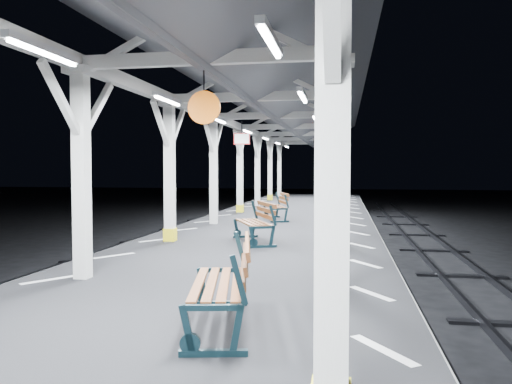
# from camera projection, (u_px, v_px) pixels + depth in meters

# --- Properties ---
(ground) EXTENTS (120.00, 120.00, 0.00)m
(ground) POSITION_uv_depth(u_px,v_px,m) (234.00, 312.00, 9.56)
(ground) COLOR black
(ground) RESTS_ON ground
(platform) EXTENTS (6.00, 50.00, 1.00)m
(platform) POSITION_uv_depth(u_px,v_px,m) (234.00, 286.00, 9.54)
(platform) COLOR black
(platform) RESTS_ON ground
(hazard_stripes_left) EXTENTS (1.00, 48.00, 0.01)m
(hazard_stripes_left) POSITION_uv_depth(u_px,v_px,m) (114.00, 256.00, 9.95)
(hazard_stripes_left) COLOR silver
(hazard_stripes_left) RESTS_ON platform
(hazard_stripes_right) EXTENTS (1.00, 48.00, 0.01)m
(hazard_stripes_right) POSITION_uv_depth(u_px,v_px,m) (365.00, 264.00, 9.09)
(hazard_stripes_right) COLOR silver
(hazard_stripes_right) RESTS_ON platform
(track_left) EXTENTS (2.20, 60.00, 0.16)m
(track_left) POSITION_uv_depth(u_px,v_px,m) (1.00, 296.00, 10.44)
(track_left) COLOR #2D2D33
(track_left) RESTS_ON ground
(canopy) EXTENTS (5.40, 49.00, 4.65)m
(canopy) POSITION_uv_depth(u_px,v_px,m) (233.00, 72.00, 9.34)
(canopy) COLOR silver
(canopy) RESTS_ON platform
(bench_near) EXTENTS (0.99, 1.87, 0.96)m
(bench_near) POSITION_uv_depth(u_px,v_px,m) (228.00, 281.00, 5.43)
(bench_near) COLOR black
(bench_near) RESTS_ON platform
(bench_mid) EXTENTS (1.30, 1.86, 0.95)m
(bench_mid) POSITION_uv_depth(u_px,v_px,m) (258.00, 221.00, 11.77)
(bench_mid) COLOR black
(bench_mid) RESTS_ON platform
(bench_far) EXTENTS (1.10, 1.81, 0.92)m
(bench_far) POSITION_uv_depth(u_px,v_px,m) (278.00, 206.00, 16.98)
(bench_far) COLOR black
(bench_far) RESTS_ON platform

